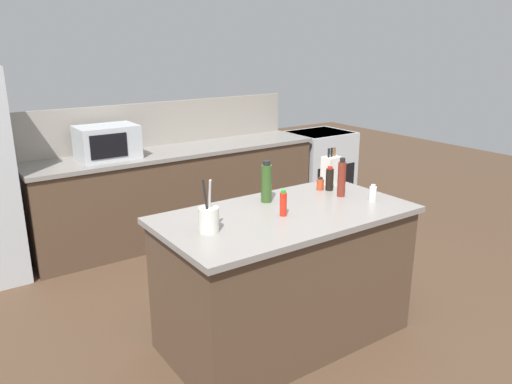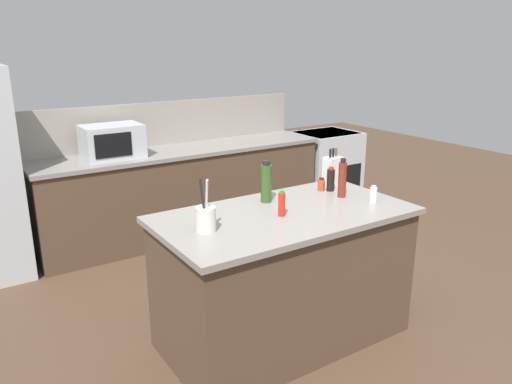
{
  "view_description": "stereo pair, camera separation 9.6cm",
  "coord_description": "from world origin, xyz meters",
  "px_view_note": "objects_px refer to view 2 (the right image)",
  "views": [
    {
      "loc": [
        -1.94,
        -2.43,
        2.02
      ],
      "look_at": [
        0.0,
        0.35,
        0.99
      ],
      "focal_mm": 35.0,
      "sensor_mm": 36.0,
      "label": 1
    },
    {
      "loc": [
        -1.86,
        -2.49,
        2.02
      ],
      "look_at": [
        0.0,
        0.35,
        0.99
      ],
      "focal_mm": 35.0,
      "sensor_mm": 36.0,
      "label": 2
    }
  ],
  "objects_px": {
    "knife_block": "(332,171)",
    "spice_jar_paprika": "(321,185)",
    "hot_sauce_bottle": "(282,204)",
    "soy_sauce_bottle": "(331,180)",
    "range_oven": "(325,168)",
    "vinegar_bottle": "(342,179)",
    "salt_shaker": "(373,194)",
    "utensil_crock": "(206,218)",
    "olive_oil_bottle": "(266,183)",
    "microwave": "(112,141)"
  },
  "relations": [
    {
      "from": "spice_jar_paprika",
      "to": "vinegar_bottle",
      "type": "distance_m",
      "value": 0.22
    },
    {
      "from": "spice_jar_paprika",
      "to": "soy_sauce_bottle",
      "type": "xyz_separation_m",
      "value": [
        0.05,
        -0.04,
        0.04
      ]
    },
    {
      "from": "microwave",
      "to": "salt_shaker",
      "type": "height_order",
      "value": "microwave"
    },
    {
      "from": "knife_block",
      "to": "olive_oil_bottle",
      "type": "relative_size",
      "value": 0.98
    },
    {
      "from": "vinegar_bottle",
      "to": "spice_jar_paprika",
      "type": "bearing_deg",
      "value": 95.32
    },
    {
      "from": "utensil_crock",
      "to": "spice_jar_paprika",
      "type": "relative_size",
      "value": 3.22
    },
    {
      "from": "knife_block",
      "to": "spice_jar_paprika",
      "type": "distance_m",
      "value": 0.2
    },
    {
      "from": "knife_block",
      "to": "spice_jar_paprika",
      "type": "xyz_separation_m",
      "value": [
        -0.17,
        -0.07,
        -0.07
      ]
    },
    {
      "from": "olive_oil_bottle",
      "to": "hot_sauce_bottle",
      "type": "bearing_deg",
      "value": -105.44
    },
    {
      "from": "olive_oil_bottle",
      "to": "utensil_crock",
      "type": "bearing_deg",
      "value": -156.17
    },
    {
      "from": "hot_sauce_bottle",
      "to": "olive_oil_bottle",
      "type": "xyz_separation_m",
      "value": [
        0.08,
        0.3,
        0.06
      ]
    },
    {
      "from": "utensil_crock",
      "to": "vinegar_bottle",
      "type": "xyz_separation_m",
      "value": [
        1.14,
        0.07,
        0.05
      ]
    },
    {
      "from": "range_oven",
      "to": "salt_shaker",
      "type": "distance_m",
      "value": 2.91
    },
    {
      "from": "knife_block",
      "to": "olive_oil_bottle",
      "type": "height_order",
      "value": "olive_oil_bottle"
    },
    {
      "from": "range_oven",
      "to": "vinegar_bottle",
      "type": "bearing_deg",
      "value": -128.77
    },
    {
      "from": "utensil_crock",
      "to": "olive_oil_bottle",
      "type": "xyz_separation_m",
      "value": [
        0.61,
        0.27,
        0.06
      ]
    },
    {
      "from": "knife_block",
      "to": "salt_shaker",
      "type": "relative_size",
      "value": 2.46
    },
    {
      "from": "microwave",
      "to": "olive_oil_bottle",
      "type": "height_order",
      "value": "microwave"
    },
    {
      "from": "salt_shaker",
      "to": "soy_sauce_bottle",
      "type": "xyz_separation_m",
      "value": [
        -0.07,
        0.37,
        0.03
      ]
    },
    {
      "from": "microwave",
      "to": "salt_shaker",
      "type": "bearing_deg",
      "value": -65.28
    },
    {
      "from": "knife_block",
      "to": "soy_sauce_bottle",
      "type": "height_order",
      "value": "knife_block"
    },
    {
      "from": "spice_jar_paprika",
      "to": "soy_sauce_bottle",
      "type": "bearing_deg",
      "value": -38.65
    },
    {
      "from": "utensil_crock",
      "to": "hot_sauce_bottle",
      "type": "bearing_deg",
      "value": -2.85
    },
    {
      "from": "range_oven",
      "to": "salt_shaker",
      "type": "xyz_separation_m",
      "value": [
        -1.62,
        -2.35,
        0.53
      ]
    },
    {
      "from": "spice_jar_paprika",
      "to": "utensil_crock",
      "type": "bearing_deg",
      "value": -166.34
    },
    {
      "from": "soy_sauce_bottle",
      "to": "hot_sauce_bottle",
      "type": "bearing_deg",
      "value": -158.2
    },
    {
      "from": "knife_block",
      "to": "vinegar_bottle",
      "type": "bearing_deg",
      "value": -123.94
    },
    {
      "from": "hot_sauce_bottle",
      "to": "salt_shaker",
      "type": "relative_size",
      "value": 1.46
    },
    {
      "from": "range_oven",
      "to": "microwave",
      "type": "height_order",
      "value": "microwave"
    },
    {
      "from": "range_oven",
      "to": "utensil_crock",
      "type": "distance_m",
      "value": 3.66
    },
    {
      "from": "olive_oil_bottle",
      "to": "spice_jar_paprika",
      "type": "bearing_deg",
      "value": -0.0
    },
    {
      "from": "microwave",
      "to": "hot_sauce_bottle",
      "type": "bearing_deg",
      "value": -80.5
    },
    {
      "from": "spice_jar_paprika",
      "to": "salt_shaker",
      "type": "bearing_deg",
      "value": -73.08
    },
    {
      "from": "microwave",
      "to": "olive_oil_bottle",
      "type": "distance_m",
      "value": 2.0
    },
    {
      "from": "utensil_crock",
      "to": "olive_oil_bottle",
      "type": "relative_size",
      "value": 1.09
    },
    {
      "from": "hot_sauce_bottle",
      "to": "microwave",
      "type": "bearing_deg",
      "value": 99.5
    },
    {
      "from": "vinegar_bottle",
      "to": "soy_sauce_bottle",
      "type": "relative_size",
      "value": 1.54
    },
    {
      "from": "hot_sauce_bottle",
      "to": "soy_sauce_bottle",
      "type": "relative_size",
      "value": 0.94
    },
    {
      "from": "microwave",
      "to": "utensil_crock",
      "type": "relative_size",
      "value": 1.73
    },
    {
      "from": "hot_sauce_bottle",
      "to": "utensil_crock",
      "type": "bearing_deg",
      "value": 177.15
    },
    {
      "from": "spice_jar_paprika",
      "to": "hot_sauce_bottle",
      "type": "height_order",
      "value": "hot_sauce_bottle"
    },
    {
      "from": "utensil_crock",
      "to": "olive_oil_bottle",
      "type": "height_order",
      "value": "utensil_crock"
    },
    {
      "from": "hot_sauce_bottle",
      "to": "olive_oil_bottle",
      "type": "relative_size",
      "value": 0.59
    },
    {
      "from": "utensil_crock",
      "to": "olive_oil_bottle",
      "type": "distance_m",
      "value": 0.67
    },
    {
      "from": "microwave",
      "to": "knife_block",
      "type": "bearing_deg",
      "value": -58.77
    },
    {
      "from": "utensil_crock",
      "to": "hot_sauce_bottle",
      "type": "xyz_separation_m",
      "value": [
        0.53,
        -0.03,
        -0.0
      ]
    },
    {
      "from": "microwave",
      "to": "vinegar_bottle",
      "type": "height_order",
      "value": "microwave"
    },
    {
      "from": "olive_oil_bottle",
      "to": "microwave",
      "type": "bearing_deg",
      "value": 103.24
    },
    {
      "from": "soy_sauce_bottle",
      "to": "vinegar_bottle",
      "type": "bearing_deg",
      "value": -102.22
    },
    {
      "from": "spice_jar_paprika",
      "to": "hot_sauce_bottle",
      "type": "relative_size",
      "value": 0.58
    }
  ]
}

